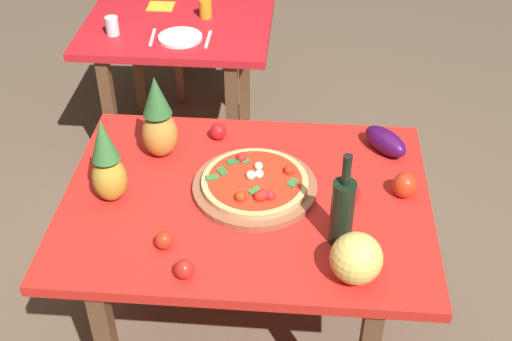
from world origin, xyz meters
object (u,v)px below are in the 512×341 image
tomato_near_board (164,240)px  knife_utensil (208,39)px  background_table (178,46)px  bell_pepper (405,185)px  tomato_beside_pepper (350,192)px  dinner_plate (180,37)px  tomato_by_bottle (184,269)px  fork_utensil (153,37)px  pizza_board (255,187)px  dining_chair (204,27)px  pineapple_left (158,121)px  eggplant (385,141)px  pineapple_right (107,165)px  napkin_folded (161,6)px  pizza (255,182)px  drinking_glass_water (112,26)px  tomato_at_corner (218,131)px  drinking_glass_juice (205,8)px  display_table (247,215)px  wine_bottle (342,211)px  melon (356,258)px

tomato_near_board → knife_utensil: size_ratio=0.34×
background_table → bell_pepper: bearing=-51.1°
tomato_beside_pepper → dinner_plate: bearing=124.5°
tomato_by_bottle → dinner_plate: bearing=100.3°
fork_utensil → pizza_board: bearing=-66.6°
bell_pepper → knife_utensil: bell_pepper is taller
dining_chair → pineapple_left: bearing=88.3°
eggplant → tomato_beside_pepper: bearing=-115.3°
pineapple_right → dinner_plate: (0.03, 1.23, -0.14)m
pizza_board → napkin_folded: 1.64m
tomato_beside_pepper → fork_utensil: bearing=128.9°
pizza → fork_utensil: size_ratio=2.11×
drinking_glass_water → fork_utensil: 0.21m
tomato_by_bottle → napkin_folded: bearing=103.2°
knife_utensil → tomato_at_corner: bearing=-79.6°
drinking_glass_juice → dinner_plate: size_ratio=0.45×
napkin_folded → tomato_near_board: bearing=-78.6°
drinking_glass_juice → drinking_glass_water: drinking_glass_juice is taller
tomato_at_corner → dinner_plate: 0.89m
display_table → background_table: (-0.49, 1.34, -0.04)m
pineapple_right → background_table: bearing=90.7°
dining_chair → napkin_folded: size_ratio=6.07×
pizza_board → eggplant: eggplant is taller
wine_bottle → dinner_plate: 1.58m
pineapple_right → dinner_plate: 1.23m
eggplant → tomato_at_corner: size_ratio=3.01×
tomato_by_bottle → dinner_plate: 1.60m
drinking_glass_water → eggplant: bearing=-34.6°
tomato_near_board → display_table: bearing=49.0°
eggplant → dinner_plate: 1.28m
pizza → wine_bottle: (0.29, -0.23, 0.09)m
dinner_plate → pizza: bearing=-67.8°
pizza → pineapple_left: (-0.38, 0.19, 0.11)m
display_table → napkin_folded: size_ratio=9.25×
pineapple_left → drinking_glass_water: bearing=114.1°
display_table → bell_pepper: bearing=5.5°
dinner_plate → display_table: bearing=-69.6°
pizza → tomato_near_board: bearing=-131.2°
pineapple_left → pizza_board: bearing=-26.9°
pizza_board → eggplant: bearing=30.1°
dining_chair → drinking_glass_water: size_ratio=9.18×
tomato_beside_pepper → dinner_plate: 1.42m
wine_bottle → dining_chair: bearing=109.8°
dining_chair → napkin_folded: bearing=61.8°
dining_chair → eggplant: 1.91m
pineapple_right → display_table: bearing=5.6°
dining_chair → dinner_plate: dining_chair is taller
melon → fork_utensil: melon is taller
tomato_at_corner → display_table: bearing=-67.6°
bell_pepper → eggplant: bearing=100.6°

